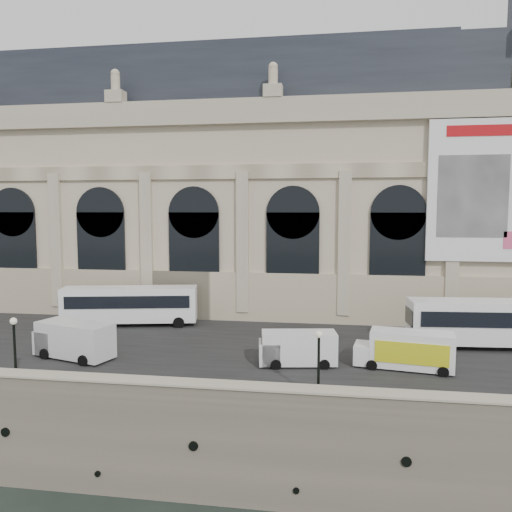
{
  "coord_description": "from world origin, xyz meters",
  "views": [
    {
      "loc": [
        9.8,
        -27.0,
        17.36
      ],
      "look_at": [
        2.32,
        22.0,
        12.65
      ],
      "focal_mm": 35.0,
      "sensor_mm": 36.0,
      "label": 1
    }
  ],
  "objects_px": {
    "bus_left": "(130,304)",
    "lamp_left": "(15,351)",
    "van_c": "(294,348)",
    "box_truck": "(406,350)",
    "bus_right": "(493,322)",
    "van_b": "(71,340)",
    "lamp_right": "(319,366)"
  },
  "relations": [
    {
      "from": "van_b",
      "to": "van_c",
      "type": "xyz_separation_m",
      "value": [
        16.9,
        0.77,
        -0.16
      ]
    },
    {
      "from": "bus_left",
      "to": "van_c",
      "type": "distance_m",
      "value": 19.49
    },
    {
      "from": "box_truck",
      "to": "lamp_right",
      "type": "bearing_deg",
      "value": -131.33
    },
    {
      "from": "lamp_right",
      "to": "bus_right",
      "type": "bearing_deg",
      "value": 43.9
    },
    {
      "from": "bus_left",
      "to": "van_c",
      "type": "bearing_deg",
      "value": -30.86
    },
    {
      "from": "van_c",
      "to": "box_truck",
      "type": "bearing_deg",
      "value": 2.6
    },
    {
      "from": "bus_right",
      "to": "van_b",
      "type": "xyz_separation_m",
      "value": [
        -32.55,
        -7.54,
        -0.8
      ]
    },
    {
      "from": "van_c",
      "to": "box_truck",
      "type": "distance_m",
      "value": 7.9
    },
    {
      "from": "bus_left",
      "to": "bus_right",
      "type": "xyz_separation_m",
      "value": [
        32.36,
        -3.22,
        0.1
      ]
    },
    {
      "from": "lamp_left",
      "to": "lamp_right",
      "type": "bearing_deg",
      "value": 0.62
    },
    {
      "from": "bus_right",
      "to": "lamp_left",
      "type": "bearing_deg",
      "value": -158.0
    },
    {
      "from": "box_truck",
      "to": "bus_left",
      "type": "bearing_deg",
      "value": 158.63
    },
    {
      "from": "bus_left",
      "to": "bus_right",
      "type": "distance_m",
      "value": 32.52
    },
    {
      "from": "box_truck",
      "to": "lamp_right",
      "type": "distance_m",
      "value": 9.07
    },
    {
      "from": "bus_left",
      "to": "lamp_right",
      "type": "xyz_separation_m",
      "value": [
        18.65,
        -16.42,
        -0.02
      ]
    },
    {
      "from": "bus_right",
      "to": "box_truck",
      "type": "bearing_deg",
      "value": -140.4
    },
    {
      "from": "box_truck",
      "to": "lamp_left",
      "type": "xyz_separation_m",
      "value": [
        -25.43,
        -7.0,
        0.81
      ]
    },
    {
      "from": "bus_left",
      "to": "van_c",
      "type": "height_order",
      "value": "bus_left"
    },
    {
      "from": "bus_left",
      "to": "box_truck",
      "type": "distance_m",
      "value": 26.44
    },
    {
      "from": "van_c",
      "to": "van_b",
      "type": "bearing_deg",
      "value": -177.39
    },
    {
      "from": "bus_left",
      "to": "box_truck",
      "type": "bearing_deg",
      "value": -21.37
    },
    {
      "from": "van_b",
      "to": "lamp_right",
      "type": "height_order",
      "value": "lamp_right"
    },
    {
      "from": "lamp_left",
      "to": "lamp_right",
      "type": "xyz_separation_m",
      "value": [
        19.46,
        0.21,
        -0.08
      ]
    },
    {
      "from": "van_c",
      "to": "box_truck",
      "type": "height_order",
      "value": "box_truck"
    },
    {
      "from": "van_c",
      "to": "lamp_left",
      "type": "relative_size",
      "value": 1.32
    },
    {
      "from": "van_c",
      "to": "lamp_right",
      "type": "distance_m",
      "value": 6.76
    },
    {
      "from": "bus_left",
      "to": "lamp_left",
      "type": "xyz_separation_m",
      "value": [
        -0.82,
        -16.63,
        0.07
      ]
    },
    {
      "from": "bus_left",
      "to": "lamp_left",
      "type": "relative_size",
      "value": 2.98
    },
    {
      "from": "bus_left",
      "to": "box_truck",
      "type": "height_order",
      "value": "bus_left"
    },
    {
      "from": "van_c",
      "to": "lamp_left",
      "type": "xyz_separation_m",
      "value": [
        -17.54,
        -6.64,
        0.93
      ]
    },
    {
      "from": "bus_left",
      "to": "bus_right",
      "type": "height_order",
      "value": "bus_right"
    },
    {
      "from": "van_b",
      "to": "lamp_right",
      "type": "relative_size",
      "value": 1.57
    }
  ]
}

